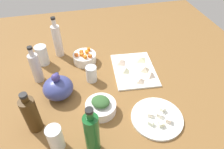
# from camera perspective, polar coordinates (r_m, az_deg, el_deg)

# --- Properties ---
(tabletop) EXTENTS (1.90, 1.90, 0.03)m
(tabletop) POSITION_cam_1_polar(r_m,az_deg,el_deg) (1.16, 0.00, -2.38)
(tabletop) COLOR brown
(tabletop) RESTS_ON ground
(cutting_board) EXTENTS (0.33, 0.26, 0.01)m
(cutting_board) POSITION_cam_1_polar(r_m,az_deg,el_deg) (1.22, 6.11, 1.32)
(cutting_board) COLOR white
(cutting_board) RESTS_ON tabletop
(plate_tofu) EXTENTS (0.24, 0.24, 0.01)m
(plate_tofu) POSITION_cam_1_polar(r_m,az_deg,el_deg) (1.00, 12.31, -11.61)
(plate_tofu) COLOR white
(plate_tofu) RESTS_ON tabletop
(bowl_greens) EXTENTS (0.15, 0.15, 0.05)m
(bowl_greens) POSITION_cam_1_polar(r_m,az_deg,el_deg) (0.99, -3.09, -9.08)
(bowl_greens) COLOR white
(bowl_greens) RESTS_ON tabletop
(bowl_carrots) EXTENTS (0.14, 0.14, 0.06)m
(bowl_carrots) POSITION_cam_1_polar(r_m,az_deg,el_deg) (1.28, -7.56, 4.56)
(bowl_carrots) COLOR white
(bowl_carrots) RESTS_ON tabletop
(teapot) EXTENTS (0.17, 0.15, 0.15)m
(teapot) POSITION_cam_1_polar(r_m,az_deg,el_deg) (1.07, -14.69, -3.49)
(teapot) COLOR #3B4387
(teapot) RESTS_ON tabletop
(bottle_0) EXTENTS (0.05, 0.05, 0.26)m
(bottle_0) POSITION_cam_1_polar(r_m,az_deg,el_deg) (1.32, -14.86, 9.16)
(bottle_0) COLOR silver
(bottle_0) RESTS_ON tabletop
(bottle_1) EXTENTS (0.05, 0.05, 0.22)m
(bottle_1) POSITION_cam_1_polar(r_m,az_deg,el_deg) (1.17, -20.32, 1.90)
(bottle_1) COLOR silver
(bottle_1) RESTS_ON tabletop
(bottle_2) EXTENTS (0.06, 0.06, 0.26)m
(bottle_2) POSITION_cam_1_polar(r_m,az_deg,el_deg) (0.82, -5.57, -15.98)
(bottle_2) COLOR #1A5E28
(bottle_2) RESTS_ON tabletop
(bottle_3) EXTENTS (0.06, 0.06, 0.22)m
(bottle_3) POSITION_cam_1_polar(r_m,az_deg,el_deg) (0.94, -21.45, -10.23)
(bottle_3) COLOR #422B10
(bottle_3) RESTS_ON tabletop
(drinking_glass_0) EXTENTS (0.06, 0.06, 0.12)m
(drinking_glass_0) POSITION_cam_1_polar(r_m,az_deg,el_deg) (0.89, -15.36, -16.61)
(drinking_glass_0) COLOR white
(drinking_glass_0) RESTS_ON tabletop
(drinking_glass_1) EXTENTS (0.06, 0.06, 0.09)m
(drinking_glass_1) POSITION_cam_1_polar(r_m,az_deg,el_deg) (1.13, -5.72, 0.19)
(drinking_glass_1) COLOR white
(drinking_glass_1) RESTS_ON tabletop
(drinking_glass_2) EXTENTS (0.07, 0.07, 0.12)m
(drinking_glass_2) POSITION_cam_1_polar(r_m,az_deg,el_deg) (1.30, -18.77, 5.09)
(drinking_glass_2) COLOR white
(drinking_glass_2) RESTS_ON tabletop
(carrot_cube_0) EXTENTS (0.03, 0.03, 0.02)m
(carrot_cube_0) POSITION_cam_1_polar(r_m,az_deg,el_deg) (1.25, -8.43, 5.45)
(carrot_cube_0) COLOR orange
(carrot_cube_0) RESTS_ON bowl_carrots
(carrot_cube_1) EXTENTS (0.02, 0.02, 0.02)m
(carrot_cube_1) POSITION_cam_1_polar(r_m,az_deg,el_deg) (1.26, -6.98, 6.21)
(carrot_cube_1) COLOR orange
(carrot_cube_1) RESTS_ON bowl_carrots
(carrot_cube_2) EXTENTS (0.03, 0.03, 0.02)m
(carrot_cube_2) POSITION_cam_1_polar(r_m,az_deg,el_deg) (1.23, -6.10, 5.12)
(carrot_cube_2) COLOR orange
(carrot_cube_2) RESTS_ON bowl_carrots
(carrot_cube_3) EXTENTS (0.02, 0.02, 0.02)m
(carrot_cube_3) POSITION_cam_1_polar(r_m,az_deg,el_deg) (1.29, -6.45, 6.94)
(carrot_cube_3) COLOR orange
(carrot_cube_3) RESTS_ON bowl_carrots
(carrot_cube_4) EXTENTS (0.02, 0.02, 0.02)m
(carrot_cube_4) POSITION_cam_1_polar(r_m,az_deg,el_deg) (1.22, -7.42, 4.84)
(carrot_cube_4) COLOR orange
(carrot_cube_4) RESTS_ON bowl_carrots
(carrot_cube_5) EXTENTS (0.02, 0.02, 0.02)m
(carrot_cube_5) POSITION_cam_1_polar(r_m,az_deg,el_deg) (1.27, -8.49, 6.23)
(carrot_cube_5) COLOR orange
(carrot_cube_5) RESTS_ON bowl_carrots
(carrot_cube_6) EXTENTS (0.03, 0.03, 0.02)m
(carrot_cube_6) POSITION_cam_1_polar(r_m,az_deg,el_deg) (1.25, -9.82, 5.35)
(carrot_cube_6) COLOR orange
(carrot_cube_6) RESTS_ON bowl_carrots
(chopped_greens_mound) EXTENTS (0.11, 0.12, 0.03)m
(chopped_greens_mound) POSITION_cam_1_polar(r_m,az_deg,el_deg) (0.96, -3.18, -7.51)
(chopped_greens_mound) COLOR #345F2F
(chopped_greens_mound) RESTS_ON bowl_greens
(tofu_cube_0) EXTENTS (0.03, 0.03, 0.02)m
(tofu_cube_0) POSITION_cam_1_polar(r_m,az_deg,el_deg) (0.99, 13.05, -10.77)
(tofu_cube_0) COLOR silver
(tofu_cube_0) RESTS_ON plate_tofu
(tofu_cube_1) EXTENTS (0.03, 0.03, 0.02)m
(tofu_cube_1) POSITION_cam_1_polar(r_m,az_deg,el_deg) (0.99, 10.51, -10.69)
(tofu_cube_1) COLOR white
(tofu_cube_1) RESTS_ON plate_tofu
(tofu_cube_2) EXTENTS (0.03, 0.03, 0.02)m
(tofu_cube_2) POSITION_cam_1_polar(r_m,az_deg,el_deg) (0.99, 15.43, -12.08)
(tofu_cube_2) COLOR #F8E2CC
(tofu_cube_2) RESTS_ON plate_tofu
(tofu_cube_3) EXTENTS (0.03, 0.03, 0.02)m
(tofu_cube_3) POSITION_cam_1_polar(r_m,az_deg,el_deg) (1.02, 13.82, -9.30)
(tofu_cube_3) COLOR silver
(tofu_cube_3) RESTS_ON plate_tofu
(tofu_cube_4) EXTENTS (0.03, 0.03, 0.02)m
(tofu_cube_4) POSITION_cam_1_polar(r_m,az_deg,el_deg) (0.96, 10.75, -12.94)
(tofu_cube_4) COLOR white
(tofu_cube_4) RESTS_ON plate_tofu
(tofu_cube_5) EXTENTS (0.02, 0.02, 0.02)m
(tofu_cube_5) POSITION_cam_1_polar(r_m,az_deg,el_deg) (0.97, 13.41, -13.16)
(tofu_cube_5) COLOR #F7F5CA
(tofu_cube_5) RESTS_ON plate_tofu
(dumpling_0) EXTENTS (0.07, 0.07, 0.03)m
(dumpling_0) POSITION_cam_1_polar(r_m,az_deg,el_deg) (1.25, 2.55, 3.63)
(dumpling_0) COLOR beige
(dumpling_0) RESTS_ON cutting_board
(dumpling_1) EXTENTS (0.08, 0.08, 0.02)m
(dumpling_1) POSITION_cam_1_polar(r_m,az_deg,el_deg) (1.28, 7.96, 4.27)
(dumpling_1) COLOR beige
(dumpling_1) RESTS_ON cutting_board
(dumpling_2) EXTENTS (0.05, 0.05, 0.03)m
(dumpling_2) POSITION_cam_1_polar(r_m,az_deg,el_deg) (1.19, 3.91, 1.32)
(dumpling_2) COLOR beige
(dumpling_2) RESTS_ON cutting_board
(dumpling_3) EXTENTS (0.05, 0.05, 0.02)m
(dumpling_3) POSITION_cam_1_polar(r_m,az_deg,el_deg) (1.14, 7.92, -1.58)
(dumpling_3) COLOR beige
(dumpling_3) RESTS_ON cutting_board
(dumpling_4) EXTENTS (0.05, 0.05, 0.03)m
(dumpling_4) POSITION_cam_1_polar(r_m,az_deg,el_deg) (1.21, 9.12, 1.59)
(dumpling_4) COLOR beige
(dumpling_4) RESTS_ON cutting_board
(dumpling_5) EXTENTS (0.06, 0.06, 0.03)m
(dumpling_5) POSITION_cam_1_polar(r_m,az_deg,el_deg) (1.18, 10.81, 0.09)
(dumpling_5) COLOR beige
(dumpling_5) RESTS_ON cutting_board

